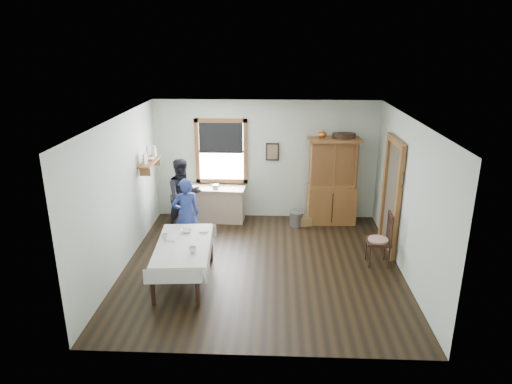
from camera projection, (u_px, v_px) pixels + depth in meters
room at (262, 196)px, 7.94m from camera, size 5.01×5.01×2.70m
window at (221, 148)px, 10.22m from camera, size 1.18×0.07×1.48m
doorway at (392, 193)px, 8.70m from camera, size 0.09×1.14×2.22m
wall_shelf at (150, 160)px, 9.42m from camera, size 0.24×1.00×0.44m
framed_picture at (272, 152)px, 10.20m from camera, size 0.30×0.04×0.40m
rug_beater at (402, 173)px, 8.00m from camera, size 0.01×0.27×0.27m
work_counter at (215, 204)px, 10.35m from camera, size 1.40×0.60×0.78m
china_hutch at (332, 181)px, 10.05m from camera, size 1.16×0.60×1.93m
dining_table at (184, 262)px, 7.75m from camera, size 1.05×1.81×0.70m
spindle_chair at (379, 239)px, 8.27m from camera, size 0.50×0.50×1.01m
pail at (296, 219)px, 10.12m from camera, size 0.30×0.30×0.32m
wicker_basket at (303, 221)px, 10.16m from camera, size 0.40×0.33×0.20m
woman_blue at (186, 217)px, 8.80m from camera, size 0.59×0.50×1.36m
figure_dark at (184, 199)px, 9.64m from camera, size 0.92×0.89×1.49m
table_cup_a at (193, 250)px, 7.30m from camera, size 0.13×0.13×0.10m
table_cup_b at (165, 236)px, 7.80m from camera, size 0.13×0.13×0.09m
table_bowl at (187, 231)px, 8.08m from camera, size 0.27×0.27×0.05m
counter_book at (211, 186)px, 10.32m from camera, size 0.25×0.28×0.02m
counter_bowl at (196, 187)px, 10.17m from camera, size 0.24×0.24×0.06m
shelf_bowl at (150, 159)px, 9.42m from camera, size 0.22×0.22×0.05m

